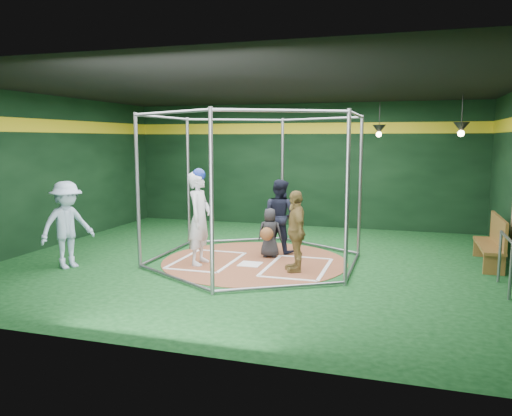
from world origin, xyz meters
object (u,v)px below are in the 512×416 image
(visitor_leopard, at_px, (296,231))
(dugout_bench, at_px, (493,240))
(umpire, at_px, (279,216))
(batter_figure, at_px, (199,217))

(visitor_leopard, bearing_deg, dugout_bench, 89.62)
(visitor_leopard, distance_m, umpire, 1.61)
(batter_figure, distance_m, umpire, 1.96)
(batter_figure, height_order, umpire, batter_figure)
(batter_figure, relative_size, dugout_bench, 1.13)
(batter_figure, relative_size, umpire, 1.19)
(batter_figure, xyz_separation_m, visitor_leopard, (1.95, 0.05, -0.18))
(batter_figure, height_order, visitor_leopard, batter_figure)
(visitor_leopard, height_order, dugout_bench, visitor_leopard)
(batter_figure, distance_m, dugout_bench, 5.86)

